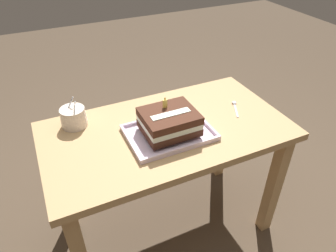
{
  "coord_description": "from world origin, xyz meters",
  "views": [
    {
      "loc": [
        -0.49,
        -1.06,
        1.57
      ],
      "look_at": [
        -0.01,
        -0.02,
        0.75
      ],
      "focal_mm": 33.06,
      "sensor_mm": 36.0,
      "label": 1
    }
  ],
  "objects_px": {
    "foil_tray": "(169,133)",
    "bowl_stack": "(74,117)",
    "birthday_cake": "(169,122)",
    "serving_spoon_near_tray": "(235,105)"
  },
  "relations": [
    {
      "from": "birthday_cake",
      "to": "foil_tray",
      "type": "bearing_deg",
      "value": -90.0
    },
    {
      "from": "birthday_cake",
      "to": "bowl_stack",
      "type": "xyz_separation_m",
      "value": [
        -0.37,
        0.25,
        -0.03
      ]
    },
    {
      "from": "foil_tray",
      "to": "birthday_cake",
      "type": "height_order",
      "value": "birthday_cake"
    },
    {
      "from": "foil_tray",
      "to": "bowl_stack",
      "type": "relative_size",
      "value": 2.64
    },
    {
      "from": "bowl_stack",
      "to": "serving_spoon_near_tray",
      "type": "xyz_separation_m",
      "value": [
        0.79,
        -0.17,
        -0.04
      ]
    },
    {
      "from": "bowl_stack",
      "to": "serving_spoon_near_tray",
      "type": "relative_size",
      "value": 1.05
    },
    {
      "from": "foil_tray",
      "to": "serving_spoon_near_tray",
      "type": "height_order",
      "value": "foil_tray"
    },
    {
      "from": "foil_tray",
      "to": "bowl_stack",
      "type": "xyz_separation_m",
      "value": [
        -0.37,
        0.25,
        0.04
      ]
    },
    {
      "from": "serving_spoon_near_tray",
      "to": "foil_tray",
      "type": "bearing_deg",
      "value": -169.06
    },
    {
      "from": "birthday_cake",
      "to": "bowl_stack",
      "type": "relative_size",
      "value": 1.64
    }
  ]
}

